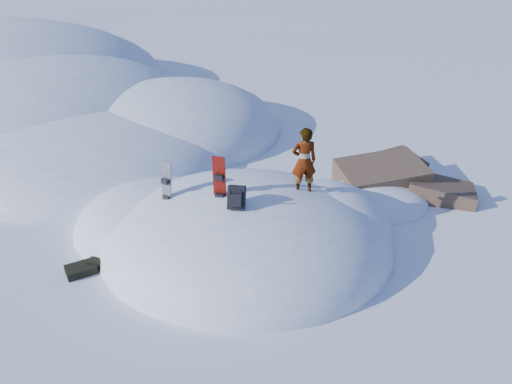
# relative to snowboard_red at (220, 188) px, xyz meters

# --- Properties ---
(ground) EXTENTS (120.00, 120.00, 0.00)m
(ground) POSITION_rel_snowboard_red_xyz_m (0.54, 0.25, -1.65)
(ground) COLOR white
(ground) RESTS_ON ground
(snow_mound) EXTENTS (8.00, 6.00, 3.00)m
(snow_mound) POSITION_rel_snowboard_red_xyz_m (0.37, 0.49, -1.65)
(snow_mound) COLOR white
(snow_mound) RESTS_ON ground
(snow_ridge) EXTENTS (21.50, 18.50, 6.40)m
(snow_ridge) POSITION_rel_snowboard_red_xyz_m (-9.89, 10.10, -1.65)
(snow_ridge) COLOR white
(snow_ridge) RESTS_ON ground
(rock_outcrop) EXTENTS (4.68, 4.41, 1.68)m
(rock_outcrop) POSITION_rel_snowboard_red_xyz_m (4.26, 3.26, -1.64)
(rock_outcrop) COLOR brown
(rock_outcrop) RESTS_ON ground
(snowboard_red) EXTENTS (0.30, 0.18, 1.55)m
(snowboard_red) POSITION_rel_snowboard_red_xyz_m (0.00, 0.00, 0.00)
(snowboard_red) COLOR #B81509
(snowboard_red) RESTS_ON snow_mound
(snowboard_dark) EXTENTS (0.32, 0.29, 1.42)m
(snowboard_dark) POSITION_rel_snowboard_red_xyz_m (-1.25, 0.15, -0.20)
(snowboard_dark) COLOR black
(snowboard_dark) RESTS_ON snow_mound
(backpack) EXTENTS (0.38, 0.49, 0.61)m
(backpack) POSITION_rel_snowboard_red_xyz_m (0.43, -0.45, 0.02)
(backpack) COLOR black
(backpack) RESTS_ON snow_mound
(gear_pile) EXTENTS (0.85, 0.72, 0.22)m
(gear_pile) POSITION_rel_snowboard_red_xyz_m (-2.91, -1.12, -1.54)
(gear_pile) COLOR black
(gear_pile) RESTS_ON ground
(person) EXTENTS (0.66, 0.51, 1.59)m
(person) POSITION_rel_snowboard_red_xyz_m (1.84, 0.65, 0.44)
(person) COLOR slate
(person) RESTS_ON snow_mound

